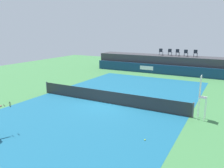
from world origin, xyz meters
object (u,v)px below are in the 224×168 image
Objects in this scene: spectator_chair_center at (178,52)px; tennis_ball at (145,140)px; spectator_chair_far_right at (196,53)px; spectator_chair_left at (170,52)px; net_post_far at (193,110)px; spectator_chair_far_left at (161,51)px; spectator_chair_right at (186,53)px; net_post_near at (47,87)px; umpire_chair at (201,94)px.

spectator_chair_center is 20.14m from tennis_ball.
spectator_chair_center and spectator_chair_far_right have the same top height.
spectator_chair_left reaches higher than net_post_far.
spectator_chair_far_left is at bearing -174.16° from spectator_chair_left.
spectator_chair_center is at bearing 163.15° from spectator_chair_right.
net_post_near is at bearing 158.08° from tennis_ball.
spectator_chair_far_right reaches higher than umpire_chair.
spectator_chair_center is (0.99, 0.03, 0.00)m from spectator_chair_left.
umpire_chair reaches higher than tennis_ball.
spectator_chair_center is (2.15, 0.15, 0.00)m from spectator_chair_far_left.
spectator_chair_far_left is 1.16m from spectator_chair_left.
tennis_ball is (10.82, -4.35, -0.46)m from net_post_near.
net_post_near reaches higher than tennis_ball.
net_post_far is (4.56, -15.39, -2.19)m from spectator_chair_center.
spectator_chair_far_left is 0.89× the size of net_post_near.
net_post_far is (6.70, -15.24, -2.19)m from spectator_chair_far_left.
spectator_chair_left is at bearing -178.25° from spectator_chair_center.
spectator_chair_center is at bearing 3.96° from spectator_chair_far_left.
spectator_chair_right is at bearing 102.92° from net_post_far.
tennis_ball is (-1.58, -4.35, -0.46)m from net_post_far.
spectator_chair_right is 15.60m from net_post_far.
spectator_chair_right is at bearing 59.28° from net_post_near.
spectator_chair_right is 1.00× the size of spectator_chair_far_right.
spectator_chair_far_right is at bearing 0.77° from spectator_chair_center.
spectator_chair_far_right is at bearing 1.07° from spectator_chair_left.
spectator_chair_left is 1.00× the size of spectator_chair_right.
net_post_near is 12.40m from net_post_far.
spectator_chair_center is at bearing 1.75° from spectator_chair_left.
spectator_chair_right is at bearing 95.52° from tennis_ball.
umpire_chair is at bearing 1.00° from net_post_far.
umpire_chair reaches higher than net_post_near.
umpire_chair is at bearing 65.58° from tennis_ball.
net_post_near is at bearing -114.06° from spectator_chair_left.
net_post_near is 11.67m from tennis_ball.
tennis_ball is at bearing -109.95° from net_post_far.
umpire_chair is at bearing 0.03° from net_post_near.
spectator_chair_far_left is 1.00× the size of spectator_chair_right.
spectator_chair_far_left is 1.00× the size of spectator_chair_left.
spectator_chair_left and spectator_chair_far_right have the same top height.
net_post_near is at bearing -123.05° from spectator_chair_far_right.
umpire_chair is (4.96, -15.38, -1.11)m from spectator_chair_center.
net_post_near is (-6.86, -15.36, -2.19)m from spectator_chair_left.
umpire_chair is at bearing -72.14° from spectator_chair_center.
spectator_chair_center is 0.89× the size of net_post_near.
spectator_chair_right reaches higher than tennis_ball.
spectator_chair_far_right is (1.08, 0.36, 0.00)m from spectator_chair_right.
spectator_chair_right reaches higher than umpire_chair.
spectator_chair_far_right is 0.32× the size of umpire_chair.
spectator_chair_far_right is 0.89× the size of net_post_near.
spectator_chair_far_left is at bearing 176.74° from spectator_chair_right.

